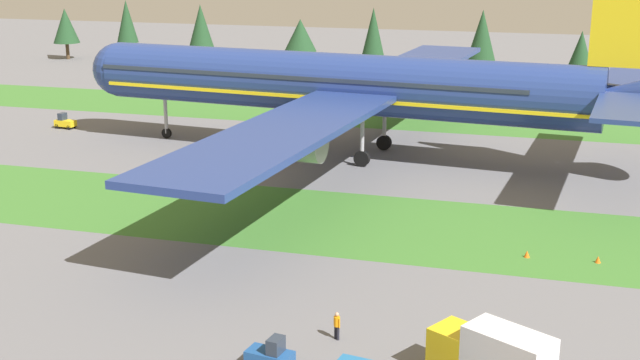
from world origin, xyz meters
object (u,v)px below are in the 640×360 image
object	(u,v)px
pushback_tractor	(65,122)
ground_crew_marshaller	(337,325)
baggage_tug	(271,356)
taxiway_marker_0	(598,259)
taxiway_marker_1	(527,254)
catering_truck	(493,355)
airliner	(355,84)

from	to	relation	value
pushback_tractor	ground_crew_marshaller	xyz separation A→B (m)	(48.53, -47.49, 0.13)
baggage_tug	ground_crew_marshaller	xyz separation A→B (m)	(2.58, 4.52, 0.13)
taxiway_marker_0	taxiway_marker_1	size ratio (longest dim) A/B	0.98
catering_truck	taxiway_marker_0	xyz separation A→B (m)	(6.11, 20.57, -1.69)
pushback_tractor	taxiway_marker_0	bearing A→B (deg)	70.37
taxiway_marker_0	airliner	bearing A→B (deg)	133.48
pushback_tractor	taxiway_marker_0	distance (m)	70.75
baggage_tug	catering_truck	bearing A→B (deg)	-75.14
catering_truck	ground_crew_marshaller	bearing A→B (deg)	99.67
taxiway_marker_0	ground_crew_marshaller	bearing A→B (deg)	-131.79
pushback_tractor	taxiway_marker_1	distance (m)	66.30
baggage_tug	taxiway_marker_1	world-z (taller)	baggage_tug
taxiway_marker_1	pushback_tractor	bearing A→B (deg)	152.61
catering_truck	baggage_tug	bearing A→B (deg)	124.95
airliner	pushback_tractor	xyz separation A→B (m)	(-38.99, 3.85, -7.24)
baggage_tug	pushback_tractor	xyz separation A→B (m)	(-45.94, 52.02, 0.00)
airliner	taxiway_marker_1	distance (m)	34.14
catering_truck	taxiway_marker_1	world-z (taller)	catering_truck
ground_crew_marshaller	airliner	bearing A→B (deg)	139.55
airliner	catering_truck	distance (m)	50.95
ground_crew_marshaller	taxiway_marker_0	xyz separation A→B (m)	(15.45, 17.29, -0.69)
taxiway_marker_0	catering_truck	bearing A→B (deg)	-106.53
baggage_tug	catering_truck	distance (m)	12.05
baggage_tug	taxiway_marker_1	size ratio (longest dim) A/B	5.23
baggage_tug	catering_truck	size ratio (longest dim) A/B	0.38
airliner	pushback_tractor	distance (m)	39.84
baggage_tug	catering_truck	xyz separation A→B (m)	(11.93, 1.25, 1.14)
airliner	taxiway_marker_1	world-z (taller)	airliner
ground_crew_marshaller	taxiway_marker_1	world-z (taller)	ground_crew_marshaller
baggage_tug	taxiway_marker_1	bearing A→B (deg)	-22.08
airliner	baggage_tug	xyz separation A→B (m)	(6.95, -48.17, -7.24)
pushback_tractor	catering_truck	bearing A→B (deg)	54.38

